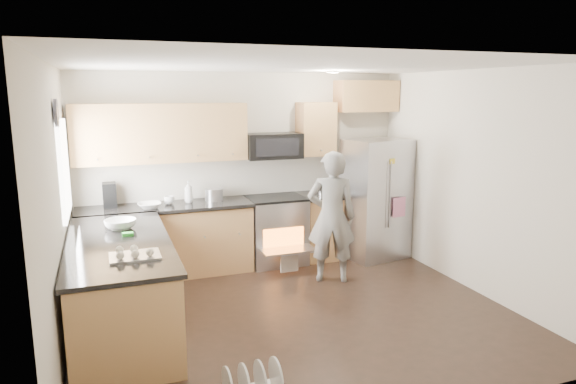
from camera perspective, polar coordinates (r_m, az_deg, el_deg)
name	(u,v)px	position (r m, az deg, el deg)	size (l,w,h in m)	color
ground	(296,314)	(5.66, 0.85, -13.35)	(4.50, 4.50, 0.00)	black
room_shell	(292,159)	(5.20, 0.46, 3.70)	(4.54, 4.04, 2.62)	beige
back_cabinet_run	(207,198)	(6.82, -8.98, -0.72)	(4.45, 0.64, 2.50)	#BB7B4B
peninsula	(121,285)	(5.40, -18.02, -9.84)	(0.96, 2.36, 1.03)	#BB7B4B
stove_range	(276,215)	(7.07, -1.37, -2.56)	(0.76, 0.97, 1.79)	#B7B7BC
refrigerator	(376,199)	(7.39, 9.73, -0.77)	(0.93, 0.78, 1.69)	#B7B7BC
person	(332,217)	(6.37, 4.86, -2.77)	(0.60, 0.39, 1.64)	gray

